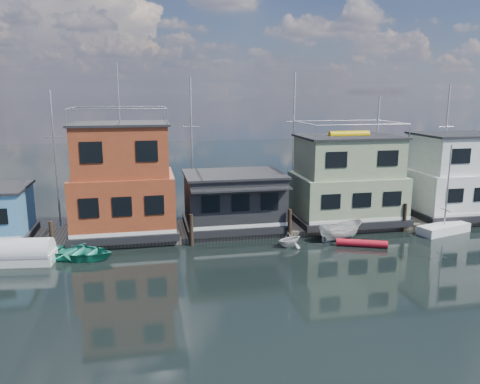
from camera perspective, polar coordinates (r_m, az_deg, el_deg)
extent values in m
plane|color=black|center=(24.83, 5.70, -12.55)|extent=(160.00, 160.00, 0.00)
cube|color=#595147|center=(35.68, 0.05, -4.40)|extent=(48.00, 5.00, 0.40)
cube|color=black|center=(34.94, -13.78, -4.35)|extent=(7.40, 5.90, 0.50)
cube|color=brown|center=(34.41, -13.96, -0.96)|extent=(7.00, 5.50, 3.74)
cube|color=brown|center=(33.81, -14.27, 5.00)|extent=(6.30, 4.95, 3.46)
cube|color=black|center=(33.64, -14.43, 8.06)|extent=(6.65, 5.23, 0.16)
cylinder|color=silver|center=(33.57, -14.62, 11.59)|extent=(0.08, 0.08, 4.00)
cube|color=black|center=(35.46, -0.74, -3.75)|extent=(7.40, 5.40, 0.50)
cube|color=black|center=(34.98, -0.75, -0.67)|extent=(7.00, 5.00, 3.40)
cube|color=black|center=(34.63, -0.76, 2.20)|extent=(7.30, 5.30, 0.16)
cube|color=black|center=(32.04, 0.17, 0.32)|extent=(7.00, 1.20, 0.12)
cube|color=black|center=(38.11, 12.70, -2.92)|extent=(8.40, 5.90, 0.50)
cube|color=gray|center=(37.69, 12.82, -0.26)|extent=(8.00, 5.50, 3.12)
cube|color=gray|center=(37.18, 13.04, 4.26)|extent=(7.20, 4.95, 2.88)
cube|color=black|center=(37.01, 13.15, 6.59)|extent=(7.60, 5.23, 0.16)
cylinder|color=#D8AC05|center=(37.00, 13.16, 6.85)|extent=(3.20, 0.56, 0.56)
cube|color=black|center=(43.11, 24.94, -2.03)|extent=(8.40, 5.90, 0.50)
cube|color=white|center=(42.74, 25.15, 0.32)|extent=(8.00, 5.50, 3.12)
cube|color=white|center=(42.29, 25.52, 4.30)|extent=(7.20, 4.95, 2.88)
cube|color=black|center=(42.14, 25.70, 6.35)|extent=(7.60, 5.23, 0.16)
cylinder|color=#2D2116|center=(32.68, -21.93, -5.22)|extent=(0.28, 0.28, 2.20)
cylinder|color=#2D2116|center=(32.21, -5.96, -4.63)|extent=(0.28, 0.28, 2.20)
cylinder|color=#2D2116|center=(33.55, 6.05, -3.94)|extent=(0.28, 0.28, 2.20)
cylinder|color=#2D2116|center=(37.19, 19.42, -2.98)|extent=(0.28, 0.28, 2.20)
cylinder|color=silver|center=(40.50, -21.61, 4.04)|extent=(0.16, 0.16, 10.50)
cylinder|color=silver|center=(40.33, -21.78, 6.25)|extent=(1.40, 0.06, 0.06)
cylinder|color=silver|center=(39.98, -5.91, 5.45)|extent=(0.16, 0.16, 11.50)
cylinder|color=silver|center=(39.82, -5.96, 7.92)|extent=(1.40, 0.06, 0.06)
cylinder|color=silver|center=(41.78, 6.53, 6.07)|extent=(0.16, 0.16, 12.00)
cylinder|color=silver|center=(41.63, 6.59, 8.53)|extent=(1.40, 0.06, 0.06)
cylinder|color=silver|center=(44.99, 16.28, 4.81)|extent=(0.16, 0.16, 10.00)
cylinder|color=silver|center=(44.84, 16.39, 6.71)|extent=(1.40, 0.06, 0.06)
cylinder|color=silver|center=(48.57, 23.69, 5.37)|extent=(0.16, 0.16, 11.00)
cylinder|color=silver|center=(48.44, 23.85, 7.31)|extent=(1.40, 0.06, 0.06)
imported|color=silver|center=(34.01, 12.13, -4.66)|extent=(3.74, 2.06, 1.37)
cube|color=silver|center=(38.18, 23.59, -4.14)|extent=(4.41, 2.50, 0.65)
cylinder|color=silver|center=(37.45, 24.01, 0.73)|extent=(0.12, 0.12, 5.96)
cube|color=silver|center=(37.83, 23.77, -2.03)|extent=(0.41, 1.27, 0.05)
imported|color=teal|center=(31.36, -18.84, -6.96)|extent=(5.09, 4.39, 0.89)
imported|color=beige|center=(32.16, 6.03, -5.71)|extent=(2.55, 2.41, 1.06)
cube|color=silver|center=(31.99, -25.34, -7.29)|extent=(4.37, 2.09, 0.70)
cylinder|color=silver|center=(31.86, -25.40, -6.61)|extent=(4.18, 2.16, 1.70)
cylinder|color=red|center=(33.08, 14.61, -6.05)|extent=(3.33, 1.75, 0.50)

